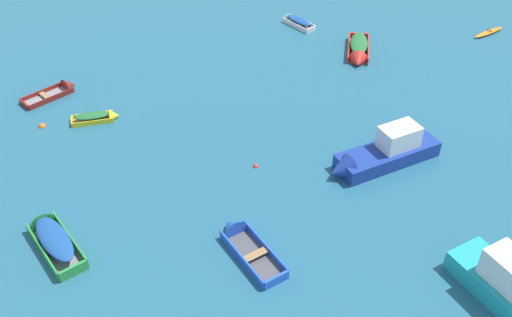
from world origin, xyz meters
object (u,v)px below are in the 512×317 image
Objects in this scene: rowboat_red_midfield_left at (358,51)px; kayak_orange_outer_right at (489,32)px; rowboat_blue_near_left at (241,239)px; rowboat_green_near_camera at (50,235)px; mooring_buoy_midfield at (42,127)px; mooring_buoy_far_field at (256,166)px; rowboat_maroon_center at (61,90)px; rowboat_yellow_far_left at (100,117)px; motor_launch_deep_blue_foreground_center at (382,154)px; rowboat_white_distant_center at (295,20)px.

rowboat_red_midfield_left reaches higher than kayak_orange_outer_right.
rowboat_blue_near_left is 9.11m from rowboat_green_near_camera.
mooring_buoy_far_field is at bearing -23.61° from mooring_buoy_midfield.
rowboat_maroon_center is at bearing -171.80° from kayak_orange_outer_right.
kayak_orange_outer_right is at bearing 14.71° from mooring_buoy_midfield.
kayak_orange_outer_right is at bearing 31.07° from rowboat_green_near_camera.
rowboat_green_near_camera is at bearing -98.17° from rowboat_yellow_far_left.
mooring_buoy_far_field is (10.45, 4.40, -0.43)m from rowboat_green_near_camera.
rowboat_green_near_camera is 10.24m from rowboat_yellow_far_left.
rowboat_maroon_center is at bearing 95.84° from rowboat_green_near_camera.
rowboat_red_midfield_left is 12.58m from motor_launch_deep_blue_foreground_center.
rowboat_red_midfield_left is 1.05× the size of rowboat_green_near_camera.
rowboat_maroon_center is 8.38× the size of mooring_buoy_midfield.
rowboat_white_distant_center is 27.18m from rowboat_green_near_camera.
rowboat_blue_near_left is 24.32m from rowboat_white_distant_center.
rowboat_white_distant_center is 1.09× the size of rowboat_yellow_far_left.
rowboat_yellow_far_left is at bearing 4.52° from mooring_buoy_midfield.
rowboat_blue_near_left is at bearing -45.13° from mooring_buoy_midfield.
rowboat_red_midfield_left is 0.70× the size of motor_launch_deep_blue_foreground_center.
rowboat_yellow_far_left is 9.29× the size of mooring_buoy_far_field.
rowboat_green_near_camera is at bearing -125.63° from rowboat_white_distant_center.
rowboat_white_distant_center is 18.70m from rowboat_yellow_far_left.
mooring_buoy_far_field is (-9.03, -11.78, -0.41)m from rowboat_red_midfield_left.
rowboat_red_midfield_left is 11.13× the size of mooring_buoy_midfield.
rowboat_maroon_center is 4.66m from rowboat_yellow_far_left.
rowboat_red_midfield_left is 22.43m from mooring_buoy_midfield.
rowboat_maroon_center reaches higher than kayak_orange_outer_right.
motor_launch_deep_blue_foreground_center is at bearing -17.39° from mooring_buoy_midfield.
mooring_buoy_midfield is at bearing -163.63° from rowboat_red_midfield_left.
rowboat_green_near_camera is at bearing -78.31° from mooring_buoy_midfield.
rowboat_blue_near_left reaches higher than mooring_buoy_far_field.
rowboat_white_distant_center is at bearing 39.75° from rowboat_yellow_far_left.
kayak_orange_outer_right is at bearing 11.41° from rowboat_red_midfield_left.
mooring_buoy_far_field is at bearing -38.44° from rowboat_maroon_center.
rowboat_white_distant_center reaches higher than mooring_buoy_midfield.
rowboat_green_near_camera reaches higher than rowboat_maroon_center.
rowboat_maroon_center is (-1.41, 13.81, -0.26)m from rowboat_green_near_camera.
kayak_orange_outer_right is at bearing 34.86° from mooring_buoy_far_field.
rowboat_yellow_far_left is at bearing 158.24° from motor_launch_deep_blue_foreground_center.
rowboat_white_distant_center is at bearing 25.65° from rowboat_maroon_center.
rowboat_maroon_center is at bearing 141.56° from mooring_buoy_far_field.
mooring_buoy_midfield is 1.36× the size of mooring_buoy_far_field.
rowboat_green_near_camera is 0.67× the size of motor_launch_deep_blue_foreground_center.
rowboat_red_midfield_left is 1.49× the size of rowboat_white_distant_center.
rowboat_red_midfield_left is 6.94m from rowboat_white_distant_center.
mooring_buoy_far_field is at bearing -127.47° from rowboat_red_midfield_left.
rowboat_green_near_camera is (-15.83, -22.10, 0.13)m from rowboat_white_distant_center.
mooring_buoy_midfield is (-17.87, -12.23, -0.29)m from rowboat_white_distant_center.
motor_launch_deep_blue_foreground_center is at bearing -28.08° from rowboat_maroon_center.
rowboat_red_midfield_left is 19.00m from rowboat_yellow_far_left.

